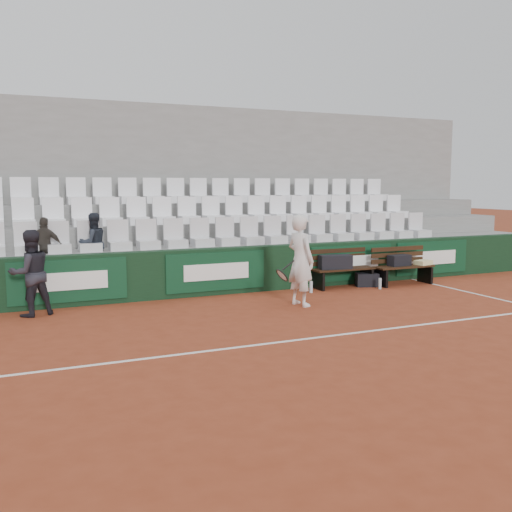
{
  "coord_description": "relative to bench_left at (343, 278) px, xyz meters",
  "views": [
    {
      "loc": [
        -4.26,
        -7.46,
        2.34
      ],
      "look_at": [
        0.09,
        2.4,
        1.0
      ],
      "focal_mm": 40.0,
      "sensor_mm": 36.0,
      "label": 1
    }
  ],
  "objects": [
    {
      "name": "seat_row_back",
      "position": [
        -2.8,
        2.77,
        1.99
      ],
      "size": [
        11.9,
        0.44,
        0.63
      ],
      "primitive_type": "cube",
      "color": "white",
      "rests_on": "grandstand_tier_back"
    },
    {
      "name": "bench_left",
      "position": [
        0.0,
        0.0,
        0.0
      ],
      "size": [
        1.5,
        0.56,
        0.45
      ],
      "primitive_type": "cube",
      "color": "black",
      "rests_on": "ground"
    },
    {
      "name": "water_bottle_far",
      "position": [
        0.66,
        -0.52,
        -0.1
      ],
      "size": [
        0.07,
        0.07,
        0.25
      ],
      "primitive_type": "cylinder",
      "color": "#B0C1C7",
      "rests_on": "ground"
    },
    {
      "name": "seat_row_mid",
      "position": [
        -2.8,
        1.82,
        1.54
      ],
      "size": [
        11.9,
        0.44,
        0.63
      ],
      "primitive_type": "cube",
      "color": "white",
      "rests_on": "grandstand_tier_mid"
    },
    {
      "name": "sports_bag_left",
      "position": [
        -0.22,
        -0.01,
        0.38
      ],
      "size": [
        0.78,
        0.45,
        0.31
      ],
      "primitive_type": "cube",
      "rotation": [
        0.0,
        0.0,
        -0.19
      ],
      "color": "black",
      "rests_on": "bench_left"
    },
    {
      "name": "grandstand_tier_back",
      "position": [
        -2.8,
        2.95,
        0.72
      ],
      "size": [
        18.0,
        0.95,
        1.9
      ],
      "primitive_type": "cube",
      "color": "gray",
      "rests_on": "ground"
    },
    {
      "name": "court_baseline",
      "position": [
        -2.8,
        -3.58,
        -0.22
      ],
      "size": [
        18.0,
        0.06,
        0.01
      ],
      "primitive_type": "cube",
      "color": "white",
      "rests_on": "ground"
    },
    {
      "name": "bench_right",
      "position": [
        1.52,
        -0.25,
        0.0
      ],
      "size": [
        1.5,
        0.56,
        0.45
      ],
      "primitive_type": "cube",
      "color": "#331C0F",
      "rests_on": "ground"
    },
    {
      "name": "towel",
      "position": [
        2.07,
        -0.28,
        0.28
      ],
      "size": [
        0.44,
        0.35,
        0.11
      ],
      "primitive_type": "cube",
      "rotation": [
        0.0,
        0.0,
        0.22
      ],
      "color": "beige",
      "rests_on": "bench_right"
    },
    {
      "name": "spectator_b",
      "position": [
        -6.35,
        0.92,
        1.36
      ],
      "size": [
        0.74,
        0.52,
        1.17
      ],
      "primitive_type": "imported",
      "rotation": [
        0.0,
        0.0,
        2.77
      ],
      "color": "#34302A",
      "rests_on": "grandstand_tier_front"
    },
    {
      "name": "spectator_c",
      "position": [
        -5.43,
        0.92,
        1.39
      ],
      "size": [
        0.7,
        0.61,
        1.23
      ],
      "primitive_type": "imported",
      "rotation": [
        0.0,
        0.0,
        3.42
      ],
      "color": "#1F252F",
      "rests_on": "grandstand_tier_front"
    },
    {
      "name": "water_bottle_near",
      "position": [
        -0.99,
        -0.27,
        -0.1
      ],
      "size": [
        0.07,
        0.07,
        0.26
      ],
      "primitive_type": "cylinder",
      "color": "silver",
      "rests_on": "ground"
    },
    {
      "name": "ground",
      "position": [
        -2.8,
        -3.58,
        -0.23
      ],
      "size": [
        80.0,
        80.0,
        0.0
      ],
      "primitive_type": "plane",
      "color": "brown",
      "rests_on": "ground"
    },
    {
      "name": "back_barrier",
      "position": [
        -2.73,
        0.41,
        0.28
      ],
      "size": [
        18.0,
        0.34,
        1.0
      ],
      "color": "#103119",
      "rests_on": "ground"
    },
    {
      "name": "grandstand_tier_mid",
      "position": [
        -2.8,
        2.0,
        0.5
      ],
      "size": [
        18.0,
        0.95,
        1.45
      ],
      "primitive_type": "cube",
      "color": "gray",
      "rests_on": "ground"
    },
    {
      "name": "sports_bag_right",
      "position": [
        1.43,
        -0.2,
        0.35
      ],
      "size": [
        0.57,
        0.31,
        0.26
      ],
      "primitive_type": "cube",
      "rotation": [
        0.0,
        0.0,
        0.1
      ],
      "color": "black",
      "rests_on": "bench_right"
    },
    {
      "name": "tennis_player",
      "position": [
        -1.84,
        -1.35,
        0.66
      ],
      "size": [
        0.78,
        0.74,
        1.78
      ],
      "color": "white",
      "rests_on": "ground"
    },
    {
      "name": "grandstand_tier_front",
      "position": [
        -2.8,
        1.05,
        0.28
      ],
      "size": [
        18.0,
        0.95,
        1.0
      ],
      "primitive_type": "cube",
      "color": "gray",
      "rests_on": "ground"
    },
    {
      "name": "seat_row_front",
      "position": [
        -2.8,
        0.87,
        1.09
      ],
      "size": [
        11.9,
        0.44,
        0.63
      ],
      "primitive_type": "cube",
      "color": "silver",
      "rests_on": "grandstand_tier_front"
    },
    {
      "name": "sports_bag_ground",
      "position": [
        0.6,
        -0.1,
        -0.07
      ],
      "size": [
        0.58,
        0.46,
        0.31
      ],
      "primitive_type": "cube",
      "rotation": [
        0.0,
        0.0,
        -0.35
      ],
      "color": "black",
      "rests_on": "ground"
    },
    {
      "name": "grandstand_rear_wall",
      "position": [
        -2.8,
        3.57,
        1.98
      ],
      "size": [
        18.0,
        0.3,
        4.4
      ],
      "primitive_type": "cube",
      "color": "gray",
      "rests_on": "ground"
    },
    {
      "name": "ball_kid",
      "position": [
        -6.69,
        -0.2,
        0.55
      ],
      "size": [
        0.9,
        0.79,
        1.56
      ],
      "primitive_type": "imported",
      "rotation": [
        0.0,
        0.0,
        3.46
      ],
      "color": "#222129",
      "rests_on": "ground"
    }
  ]
}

